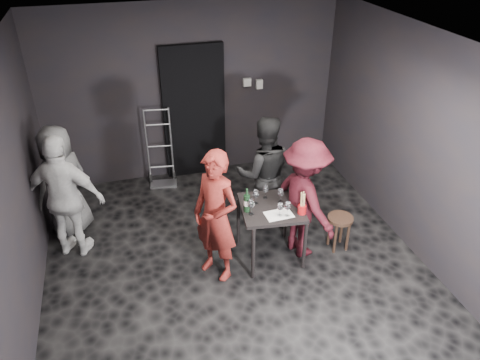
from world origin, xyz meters
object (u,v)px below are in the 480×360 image
object	(u,v)px
server_red	(216,212)
bystander_grey	(63,181)
woman_black	(264,170)
wine_bottle	(247,203)
stool	(340,224)
tasting_table	(271,213)
breadstick_cup	(303,203)
man_maroon	(305,197)
bystander_cream	(65,193)
hand_truck	(162,170)

from	to	relation	value
server_red	bystander_grey	xyz separation A→B (m)	(-1.70, 1.36, -0.10)
woman_black	wine_bottle	bearing A→B (deg)	67.39
server_red	bystander_grey	distance (m)	2.18
server_red	woman_black	world-z (taller)	server_red
stool	tasting_table	bearing A→B (deg)	175.36
woman_black	breadstick_cup	bearing A→B (deg)	108.60
server_red	breadstick_cup	size ratio (longest dim) A/B	5.80
breadstick_cup	wine_bottle	bearing A→B (deg)	160.15
stool	man_maroon	world-z (taller)	man_maroon
bystander_cream	bystander_grey	distance (m)	0.51
woman_black	breadstick_cup	world-z (taller)	woman_black
hand_truck	bystander_cream	size ratio (longest dim) A/B	0.70
man_maroon	woman_black	bearing A→B (deg)	6.99
server_red	wine_bottle	bearing A→B (deg)	66.39
stool	bystander_grey	bearing A→B (deg)	158.10
tasting_table	server_red	bearing A→B (deg)	-171.15
bystander_cream	wine_bottle	world-z (taller)	bystander_cream
hand_truck	wine_bottle	size ratio (longest dim) A/B	4.10
stool	server_red	bearing A→B (deg)	-178.69
wine_bottle	stool	bearing A→B (deg)	-2.94
woman_black	breadstick_cup	size ratio (longest dim) A/B	5.54
tasting_table	bystander_grey	size ratio (longest dim) A/B	0.49
tasting_table	man_maroon	distance (m)	0.45
woman_black	server_red	bearing A→B (deg)	53.55
man_maroon	breadstick_cup	bearing A→B (deg)	135.29
stool	server_red	distance (m)	1.67
server_red	breadstick_cup	xyz separation A→B (m)	(0.99, -0.12, 0.02)
bystander_grey	hand_truck	bearing A→B (deg)	173.63
server_red	wine_bottle	distance (m)	0.40
hand_truck	server_red	xyz separation A→B (m)	(0.35, -2.28, 0.65)
breadstick_cup	tasting_table	bearing A→B (deg)	141.89
server_red	bystander_cream	distance (m)	1.85
stool	bystander_cream	distance (m)	3.37
bystander_cream	bystander_grey	world-z (taller)	bystander_cream
wine_bottle	woman_black	bearing A→B (deg)	58.12
hand_truck	bystander_cream	distance (m)	2.02
man_maroon	bystander_cream	size ratio (longest dim) A/B	0.92
breadstick_cup	bystander_cream	bearing A→B (deg)	159.42
stool	bystander_cream	world-z (taller)	bystander_cream
tasting_table	breadstick_cup	distance (m)	0.44
stool	bystander_cream	bearing A→B (deg)	165.57
server_red	woman_black	xyz separation A→B (m)	(0.84, 0.82, -0.04)
server_red	breadstick_cup	world-z (taller)	server_red
hand_truck	stool	world-z (taller)	hand_truck
hand_truck	stool	xyz separation A→B (m)	(1.95, -2.24, 0.14)
tasting_table	stool	size ratio (longest dim) A/B	1.60
bystander_grey	wine_bottle	bearing A→B (deg)	108.18
stool	woman_black	xyz separation A→B (m)	(-0.76, 0.78, 0.46)
woman_black	man_maroon	size ratio (longest dim) A/B	1.03
hand_truck	bystander_grey	size ratio (longest dim) A/B	0.80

